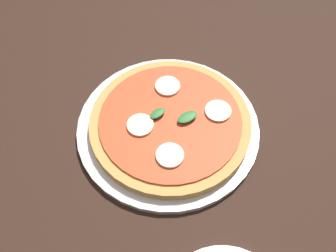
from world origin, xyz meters
TOP-DOWN VIEW (x-y plane):
  - ground_plane at (0.00, 0.00)m, footprint 6.00×6.00m
  - dining_table at (0.00, 0.00)m, footprint 1.59×1.08m
  - serving_tray at (0.11, -0.05)m, footprint 0.34×0.34m
  - pizza at (0.11, -0.06)m, footprint 0.30×0.30m

SIDE VIEW (x-z plane):
  - ground_plane at x=0.00m, z-range 0.00..0.00m
  - dining_table at x=0.00m, z-range 0.30..1.06m
  - serving_tray at x=0.11m, z-range 0.77..0.78m
  - pizza at x=0.11m, z-range 0.77..0.81m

